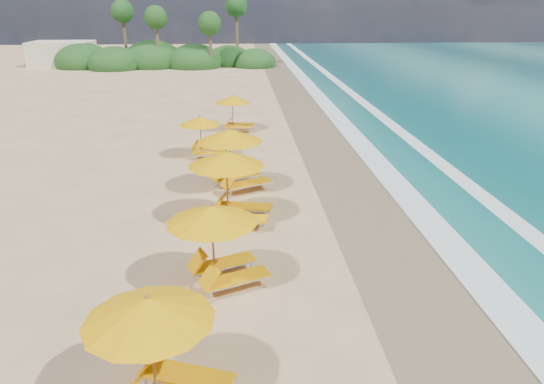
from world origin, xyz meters
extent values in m
plane|color=tan|center=(0.00, 0.00, 0.00)|extent=(160.00, 160.00, 0.00)
cube|color=#836D4E|center=(4.00, 0.00, 0.01)|extent=(4.00, 160.00, 0.01)
cube|color=white|center=(5.50, 0.00, 0.03)|extent=(1.20, 160.00, 0.01)
cube|color=white|center=(8.50, 0.00, 0.02)|extent=(0.80, 160.00, 0.01)
cylinder|color=olive|center=(-2.75, -8.11, 1.16)|extent=(0.06, 0.06, 2.32)
cone|color=#EDA104|center=(-2.75, -8.11, 2.13)|extent=(3.05, 3.05, 0.47)
sphere|color=olive|center=(-2.75, -8.11, 2.39)|extent=(0.08, 0.08, 0.08)
cylinder|color=olive|center=(-1.81, -3.93, 1.16)|extent=(0.06, 0.06, 2.32)
cone|color=#EDA104|center=(-1.81, -3.93, 2.13)|extent=(3.14, 3.14, 0.47)
sphere|color=olive|center=(-1.81, -3.93, 2.39)|extent=(0.08, 0.08, 0.08)
cylinder|color=olive|center=(-1.51, 0.35, 1.26)|extent=(0.06, 0.06, 2.52)
cone|color=#EDA104|center=(-1.51, 0.35, 2.31)|extent=(3.09, 3.09, 0.51)
sphere|color=olive|center=(-1.51, 0.35, 2.59)|extent=(0.09, 0.09, 0.09)
cylinder|color=olive|center=(-1.43, 3.39, 1.27)|extent=(0.06, 0.06, 2.55)
cone|color=#EDA104|center=(-1.43, 3.39, 2.33)|extent=(3.50, 3.50, 0.51)
sphere|color=olive|center=(-1.43, 3.39, 2.62)|extent=(0.09, 0.09, 0.09)
cylinder|color=olive|center=(-2.93, 8.27, 1.00)|extent=(0.05, 0.05, 2.00)
cone|color=#EDA104|center=(-2.93, 8.27, 1.83)|extent=(2.38, 2.38, 0.40)
sphere|color=olive|center=(-2.93, 8.27, 2.06)|extent=(0.07, 0.07, 0.07)
cylinder|color=olive|center=(-1.40, 13.63, 1.03)|extent=(0.05, 0.05, 2.06)
cone|color=#EDA104|center=(-1.40, 13.63, 1.88)|extent=(2.37, 2.37, 0.41)
sphere|color=olive|center=(-1.40, 13.63, 2.11)|extent=(0.07, 0.07, 0.07)
ellipsoid|color=#163D14|center=(-6.00, 45.00, 0.62)|extent=(6.40, 6.40, 4.16)
ellipsoid|color=#163D14|center=(-11.00, 46.00, 0.70)|extent=(7.20, 7.20, 4.68)
ellipsoid|color=#163D14|center=(-15.00, 44.00, 0.58)|extent=(6.00, 6.00, 3.90)
ellipsoid|color=#163D14|center=(-2.00, 47.00, 0.55)|extent=(5.60, 5.60, 3.64)
ellipsoid|color=#163D14|center=(-19.00, 46.00, 0.64)|extent=(6.60, 6.60, 4.29)
ellipsoid|color=#163D14|center=(1.00, 45.00, 0.49)|extent=(5.00, 5.00, 3.25)
cylinder|color=brown|center=(-4.00, 43.00, 2.50)|extent=(0.36, 0.36, 5.00)
sphere|color=#163D14|center=(-4.00, 43.00, 5.00)|extent=(2.60, 2.60, 2.60)
cylinder|color=brown|center=(-10.00, 44.00, 2.80)|extent=(0.36, 0.36, 5.60)
sphere|color=#163D14|center=(-10.00, 44.00, 5.60)|extent=(2.60, 2.60, 2.60)
cylinder|color=brown|center=(-14.00, 46.00, 3.10)|extent=(0.36, 0.36, 6.20)
sphere|color=#163D14|center=(-14.00, 46.00, 6.20)|extent=(2.60, 2.60, 2.60)
cylinder|color=brown|center=(-1.00, 47.00, 3.40)|extent=(0.36, 0.36, 6.80)
sphere|color=#163D14|center=(-1.00, 47.00, 6.80)|extent=(2.60, 2.60, 2.60)
cube|color=beige|center=(-22.00, 48.00, 1.40)|extent=(7.00, 5.00, 2.80)
camera|label=1|loc=(-1.07, -15.80, 7.21)|focal=33.15mm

